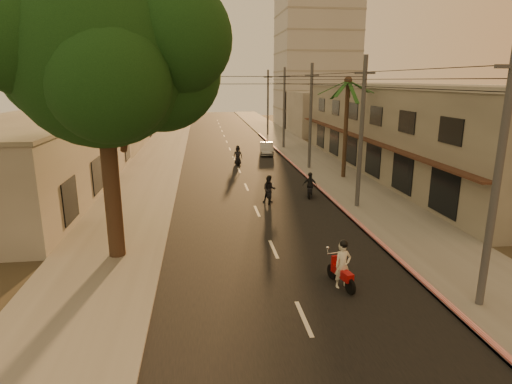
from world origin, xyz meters
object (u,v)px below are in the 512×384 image
(scooter_mid_b, at_px, (310,186))
(scooter_far_a, at_px, (238,156))
(palm_tree, at_px, (348,86))
(broadleaf_tree, at_px, (111,57))
(scooter_mid_a, at_px, (269,190))
(scooter_red, at_px, (342,266))
(parked_car, at_px, (267,149))

(scooter_mid_b, height_order, scooter_far_a, scooter_far_a)
(palm_tree, bearing_deg, broadleaf_tree, -136.52)
(scooter_mid_a, relative_size, scooter_far_a, 0.98)
(scooter_red, height_order, parked_car, scooter_red)
(palm_tree, bearing_deg, parked_car, 110.53)
(broadleaf_tree, bearing_deg, scooter_red, -25.75)
(scooter_mid_b, distance_m, scooter_far_a, 12.43)
(scooter_red, bearing_deg, broadleaf_tree, 141.79)
(broadleaf_tree, relative_size, scooter_mid_b, 7.11)
(palm_tree, xyz_separation_m, parked_car, (-4.42, 11.79, -6.52))
(broadleaf_tree, bearing_deg, scooter_mid_b, 39.28)
(scooter_red, distance_m, parked_car, 29.82)
(broadleaf_tree, height_order, palm_tree, broadleaf_tree)
(palm_tree, relative_size, scooter_red, 4.27)
(broadleaf_tree, relative_size, scooter_mid_a, 6.62)
(scooter_mid_b, distance_m, parked_car, 17.04)
(scooter_red, xyz_separation_m, parked_car, (1.65, 29.77, -0.21))
(scooter_red, bearing_deg, palm_tree, 58.90)
(scooter_mid_a, xyz_separation_m, scooter_far_a, (-0.92, 12.74, 0.00))
(palm_tree, distance_m, scooter_mid_a, 11.25)
(parked_car, bearing_deg, palm_tree, -62.99)
(broadleaf_tree, distance_m, palm_tree, 20.18)
(scooter_red, distance_m, scooter_mid_b, 12.89)
(palm_tree, distance_m, scooter_red, 19.99)
(scooter_far_a, distance_m, parked_car, 6.26)
(scooter_red, distance_m, scooter_mid_a, 11.87)
(scooter_mid_b, relative_size, parked_car, 0.43)
(palm_tree, relative_size, parked_car, 2.07)
(palm_tree, bearing_deg, scooter_far_a, 140.16)
(palm_tree, height_order, scooter_red, palm_tree)
(broadleaf_tree, relative_size, scooter_far_a, 6.49)
(scooter_mid_a, bearing_deg, broadleaf_tree, -126.05)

